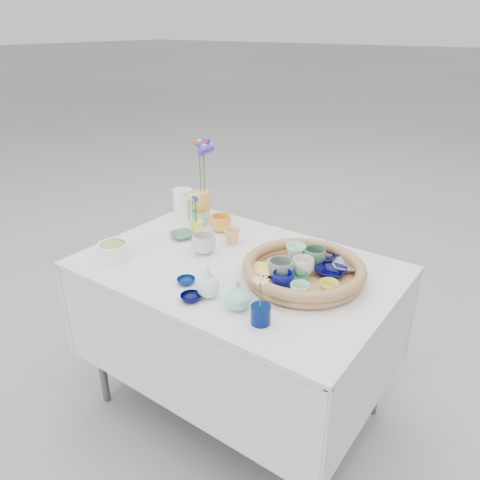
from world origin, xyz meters
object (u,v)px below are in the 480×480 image
Objects in this scene: display_table at (238,405)px; bud_vase_seafoam at (238,295)px; tall_vase_yellow at (202,206)px; wicker_tray at (304,271)px.

bud_vase_seafoam reaches higher than display_table.
tall_vase_yellow is at bearing 138.64° from bud_vase_seafoam.
display_table is at bearing -169.88° from wicker_tray.
bud_vase_seafoam is (-0.09, -0.31, 0.01)m from wicker_tray.
tall_vase_yellow is at bearing 161.53° from wicker_tray.
display_table is at bearing -33.90° from tall_vase_yellow.
wicker_tray is at bearing 73.73° from bud_vase_seafoam.
display_table is 2.66× the size of wicker_tray.
wicker_tray is at bearing -18.47° from tall_vase_yellow.
bud_vase_seafoam is (0.19, -0.26, 0.82)m from display_table.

